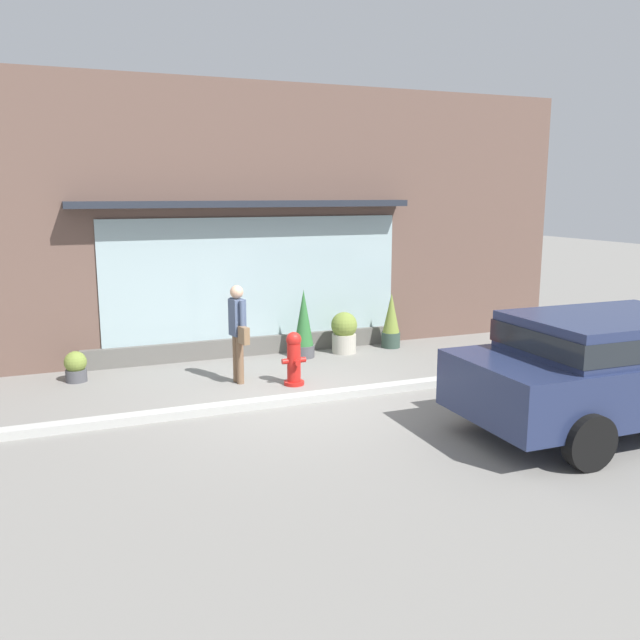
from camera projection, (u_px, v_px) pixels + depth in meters
ground_plane at (302, 398)px, 10.32m from camera, size 60.00×60.00×0.00m
curb_strip at (306, 398)px, 10.12m from camera, size 14.00×0.24×0.12m
storefront at (243, 224)px, 12.75m from camera, size 14.00×0.81×5.15m
fire_hydrant at (294, 358)px, 10.94m from camera, size 0.40×0.37×0.89m
pedestrian_with_handbag at (238, 328)px, 10.95m from camera, size 0.25×0.62×1.64m
parked_car_navy at (619, 363)px, 8.83m from camera, size 4.57×2.13×1.56m
potted_plant_near_hydrant at (344, 332)px, 13.14m from camera, size 0.52×0.52×0.81m
potted_plant_window_left at (76, 366)px, 11.16m from camera, size 0.37×0.37×0.52m
potted_plant_window_center at (304, 325)px, 12.75m from camera, size 0.41×0.41×1.31m
potted_plant_window_right at (391, 322)px, 13.58m from camera, size 0.38×0.38×1.12m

